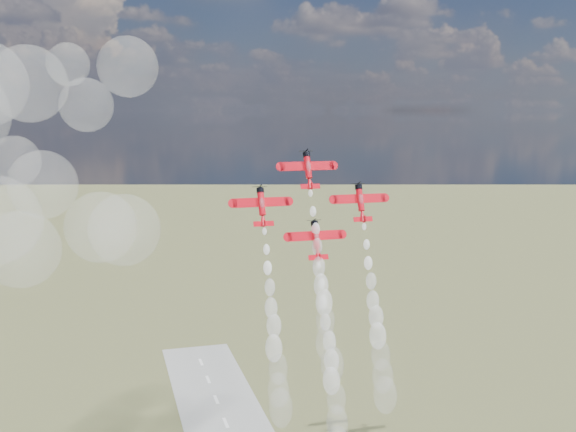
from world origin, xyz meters
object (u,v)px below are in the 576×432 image
(plane_right, at_px, (360,202))
(plane_left, at_px, (262,206))
(plane_slot, at_px, (316,239))
(plane_lead, at_px, (308,169))

(plane_right, bearing_deg, plane_left, 180.00)
(plane_right, distance_m, plane_slot, 15.22)
(plane_lead, height_order, plane_left, plane_lead)
(plane_left, xyz_separation_m, plane_slot, (12.47, -3.36, -8.06))
(plane_lead, bearing_deg, plane_right, -15.06)
(plane_right, bearing_deg, plane_lead, 164.94)
(plane_lead, relative_size, plane_slot, 1.00)
(plane_left, bearing_deg, plane_lead, 15.06)
(plane_left, height_order, plane_right, same)
(plane_lead, xyz_separation_m, plane_right, (12.47, -3.36, -8.06))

